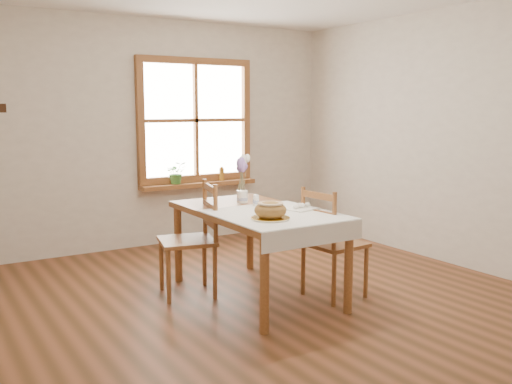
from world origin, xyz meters
TOP-DOWN VIEW (x-y plane):
  - ground at (0.00, 0.00)m, footprint 5.00×5.00m
  - room_walls at (0.00, 0.00)m, footprint 4.60×5.10m
  - window at (0.50, 2.47)m, footprint 1.46×0.08m
  - window_sill at (0.50, 2.40)m, footprint 1.46×0.20m
  - dining_table at (0.00, 0.30)m, footprint 0.90×1.60m
  - table_linen at (0.00, -0.00)m, footprint 0.91×0.99m
  - chair_left at (-0.49, 0.64)m, footprint 0.57×0.56m
  - chair_right at (0.56, -0.06)m, footprint 0.49×0.48m
  - bread_plate at (-0.16, -0.16)m, footprint 0.37×0.37m
  - bread_loaf at (-0.16, -0.16)m, footprint 0.25×0.25m
  - egg_napkin at (0.29, 0.06)m, footprint 0.28×0.26m
  - eggs at (0.29, 0.06)m, footprint 0.22×0.21m
  - salt_shaker at (0.06, 0.40)m, footprint 0.05×0.05m
  - pepper_shaker at (0.07, 0.41)m, footprint 0.06×0.06m
  - flower_vase at (0.06, 0.62)m, footprint 0.12×0.12m
  - lavender_bouquet at (0.06, 0.62)m, footprint 0.17×0.17m
  - potted_plant at (0.21, 2.40)m, footprint 0.29×0.31m
  - amber_bottle at (0.81, 2.40)m, footprint 0.07×0.07m

SIDE VIEW (x-z plane):
  - ground at x=0.00m, z-range 0.00..0.00m
  - chair_right at x=0.56m, z-range 0.00..0.94m
  - chair_left at x=-0.49m, z-range 0.00..0.97m
  - dining_table at x=0.00m, z-range 0.29..1.04m
  - window_sill at x=0.50m, z-range 0.66..0.71m
  - table_linen at x=0.00m, z-range 0.75..0.76m
  - egg_napkin at x=0.29m, z-range 0.76..0.77m
  - bread_plate at x=-0.16m, z-range 0.76..0.78m
  - eggs at x=0.29m, z-range 0.77..0.81m
  - amber_bottle at x=0.81m, z-range 0.71..0.89m
  - salt_shaker at x=0.06m, z-range 0.76..0.85m
  - flower_vase at x=0.06m, z-range 0.75..0.86m
  - pepper_shaker at x=0.07m, z-range 0.76..0.86m
  - potted_plant at x=0.21m, z-range 0.71..0.92m
  - bread_loaf at x=-0.16m, z-range 0.78..0.91m
  - lavender_bouquet at x=0.06m, z-range 0.86..1.18m
  - window at x=0.50m, z-range 0.72..2.18m
  - room_walls at x=0.00m, z-range 0.38..3.03m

